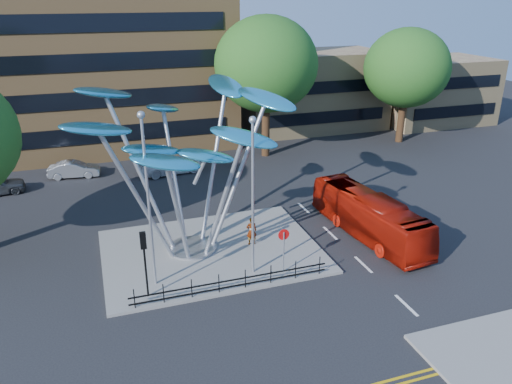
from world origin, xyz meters
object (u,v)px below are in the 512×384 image
object	(u,v)px
parked_car_right	(170,164)
tree_right	(266,65)
pedestrian	(252,231)
tree_far	(407,68)
leaf_sculpture	(184,134)
street_lamp_left	(147,187)
parked_car_mid	(74,169)
red_bus	(369,216)
no_entry_sign_island	(284,243)
traffic_light_island	(144,251)
street_lamp_right	(253,184)

from	to	relation	value
parked_car_right	tree_right	bearing A→B (deg)	-85.69
pedestrian	parked_car_right	size ratio (longest dim) A/B	0.32
pedestrian	tree_far	bearing A→B (deg)	-138.21
leaf_sculpture	tree_right	bearing A→B (deg)	56.69
leaf_sculpture	street_lamp_left	xyz separation A→B (m)	(-2.43, -3.18, -1.52)
parked_car_mid	pedestrian	bearing A→B (deg)	-140.46
red_bus	pedestrian	xyz separation A→B (m)	(-7.11, 0.93, -0.33)
no_entry_sign_island	traffic_light_island	bearing A→B (deg)	-179.87
street_lamp_left	red_bus	distance (m)	13.70
tree_far	pedestrian	xyz separation A→B (m)	(-20.61, -16.06, -6.12)
tree_far	traffic_light_island	size ratio (longest dim) A/B	3.16
tree_right	street_lamp_right	world-z (taller)	tree_right
pedestrian	street_lamp_left	bearing A→B (deg)	26.41
tree_far	leaf_sculpture	bearing A→B (deg)	-147.52
tree_far	street_lamp_left	distance (m)	32.37
street_lamp_right	no_entry_sign_island	xyz separation A→B (m)	(1.50, -0.48, -3.28)
pedestrian	parked_car_mid	bearing A→B (deg)	-54.15
traffic_light_island	street_lamp_left	bearing A→B (deg)	63.43
traffic_light_island	red_bus	bearing A→B (deg)	10.53
leaf_sculpture	no_entry_sign_island	xyz separation A→B (m)	(4.07, -4.16, -5.06)
red_bus	traffic_light_island	bearing A→B (deg)	-175.49
street_lamp_left	parked_car_right	distance (m)	17.55
traffic_light_island	tree_right	bearing A→B (deg)	56.31
tree_right	leaf_sculpture	size ratio (longest dim) A/B	0.95
leaf_sculpture	red_bus	size ratio (longest dim) A/B	1.35
street_lamp_right	parked_car_mid	xyz separation A→B (m)	(-8.84, 18.53, -4.45)
no_entry_sign_island	parked_car_mid	size ratio (longest dim) A/B	0.62
red_bus	pedestrian	world-z (taller)	red_bus
leaf_sculpture	red_bus	bearing A→B (deg)	-8.99
tree_right	tree_far	bearing A→B (deg)	0.00
tree_right	parked_car_right	world-z (taller)	tree_right
tree_right	parked_car_right	size ratio (longest dim) A/B	2.28
street_lamp_left	tree_right	bearing A→B (deg)	55.95
street_lamp_right	red_bus	distance (m)	9.07
traffic_light_island	leaf_sculpture	bearing A→B (deg)	54.96
street_lamp_left	parked_car_right	size ratio (longest dim) A/B	1.66
street_lamp_left	parked_car_right	bearing A→B (deg)	77.83
no_entry_sign_island	pedestrian	xyz separation A→B (m)	(-0.61, 3.43, -0.83)
leaf_sculpture	parked_car_right	xyz separation A→B (m)	(1.14, 13.38, -6.10)
no_entry_sign_island	pedestrian	size ratio (longest dim) A/B	1.46
pedestrian	parked_car_mid	world-z (taller)	pedestrian
leaf_sculpture	street_lamp_right	xyz separation A→B (m)	(2.57, -3.68, -1.78)
no_entry_sign_island	parked_car_right	xyz separation A→B (m)	(-2.93, 17.55, -1.04)
red_bus	parked_car_mid	bearing A→B (deg)	129.53
leaf_sculpture	parked_car_mid	world-z (taller)	leaf_sculpture
parked_car_mid	traffic_light_island	bearing A→B (deg)	-162.47
parked_car_mid	parked_car_right	size ratio (longest dim) A/B	0.74
no_entry_sign_island	parked_car_mid	world-z (taller)	no_entry_sign_island
street_lamp_left	street_lamp_right	size ratio (longest dim) A/B	1.06
pedestrian	tree_right	bearing A→B (deg)	-108.50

